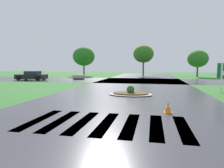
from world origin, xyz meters
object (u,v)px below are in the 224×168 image
Objects in this scene: car_white_sedan at (32,76)px; traffic_cone at (168,108)px; drainage_pipe_stack at (79,77)px; median_island at (131,93)px.

traffic_cone is (17.94, -16.78, -0.37)m from car_white_sedan.
car_white_sedan is at bearing -158.84° from drainage_pipe_stack.
car_white_sedan reaches higher than drainage_pipe_stack.
drainage_pipe_stack is at bearing 121.26° from traffic_cone.
car_white_sedan is at bearing 143.25° from median_island.
traffic_cone is at bearing -58.74° from drainage_pipe_stack.
car_white_sedan is (-15.68, 11.71, 0.47)m from median_island.
car_white_sedan is 2.49× the size of drainage_pipe_stack.
drainage_pipe_stack reaches higher than traffic_cone.
traffic_cone is at bearing 132.86° from car_white_sedan.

